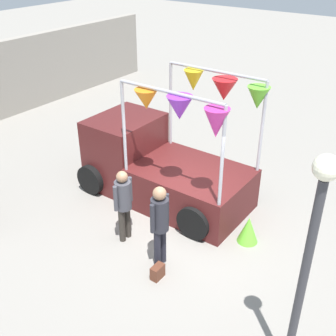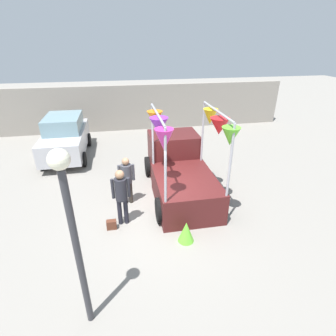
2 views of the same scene
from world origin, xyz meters
name	(u,v)px [view 1 (image 1 of 2)]	position (x,y,z in m)	size (l,w,h in m)	color
ground_plane	(180,230)	(0.00, 0.00, 0.00)	(60.00, 60.00, 0.00)	gray
vendor_truck	(157,162)	(0.92, 1.33, 0.89)	(2.47, 4.12, 3.12)	#4C1919
person_customer	(160,219)	(-1.12, -0.29, 1.07)	(0.53, 0.34, 1.76)	black
person_vendor	(123,199)	(-0.92, 0.79, 0.99)	(0.53, 0.34, 1.64)	#2D2823
handbag	(158,272)	(-1.47, -0.49, 0.14)	(0.28, 0.16, 0.28)	#592D1E
street_lamp	(311,243)	(-1.86, -3.19, 2.38)	(0.32, 0.32, 3.61)	#333338
folded_kite_bundle_lime	(248,230)	(0.52, -1.36, 0.30)	(0.44, 0.44, 0.60)	#66CC33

